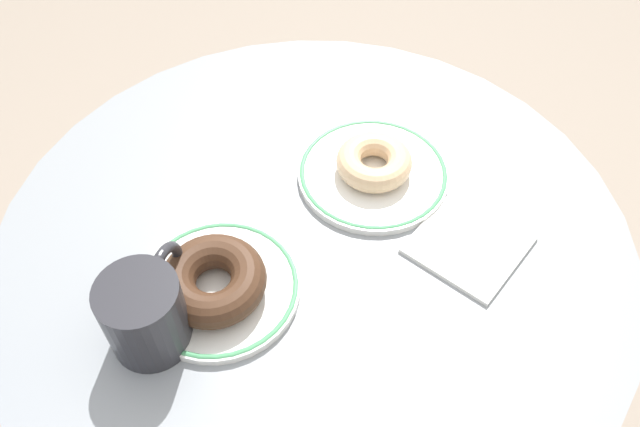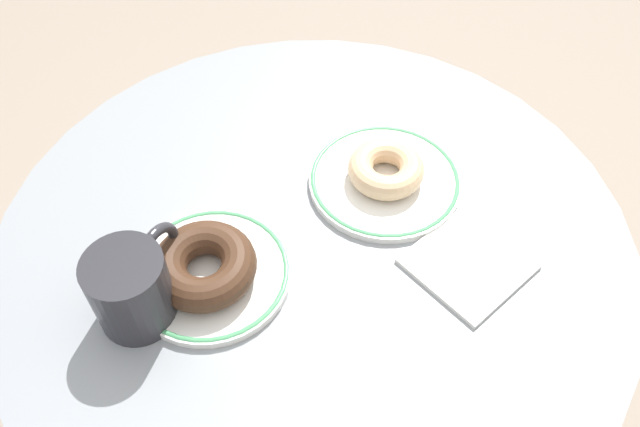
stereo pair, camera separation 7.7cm
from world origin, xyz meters
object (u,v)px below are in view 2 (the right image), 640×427
Objects in this scene: plate_left at (211,274)px; donut_glazed at (386,169)px; plate_right at (385,180)px; donut_chocolate at (204,265)px; cafe_table at (315,331)px; paper_napkin at (468,263)px; coffee_mug at (133,287)px.

plate_left is 1.90× the size of donut_glazed.
donut_glazed is at bearing -16.70° from plate_left.
donut_chocolate is at bearing 163.97° from plate_right.
paper_napkin is (0.08, -0.17, 0.25)m from cafe_table.
coffee_mug is at bearing 162.59° from donut_glazed.
donut_chocolate is (-0.01, -0.00, 0.03)m from plate_left.
cafe_table is 6.58× the size of donut_chocolate.
donut_glazed reaches higher than paper_napkin.
plate_left is 0.10m from coffee_mug.
coffee_mug is at bearing 157.85° from cafe_table.
cafe_table is at bearing 170.97° from donut_glazed.
plate_right is 1.62× the size of paper_napkin.
plate_right is (0.25, -0.07, 0.00)m from plate_left.
plate_left is 1.57× the size of donut_chocolate.
plate_right is at bearing -16.03° from donut_chocolate.
donut_chocolate reaches higher than plate_right.
coffee_mug is (-0.33, 0.10, 0.02)m from donut_glazed.
donut_glazed is (0.25, -0.07, -0.00)m from donut_chocolate.
plate_right is 2.02× the size of donut_glazed.
plate_left is 0.26m from donut_glazed.
donut_chocolate reaches higher than plate_left.
plate_left is 1.45× the size of coffee_mug.
donut_glazed reaches higher than cafe_table.
cafe_table is 0.31m from paper_napkin.
paper_napkin is at bearing -41.97° from coffee_mug.
plate_right is at bearing -16.70° from plate_left.
plate_left is (-0.12, 0.05, 0.25)m from cafe_table.
donut_chocolate is at bearing -170.37° from plate_left.
cafe_table is at bearing 114.76° from paper_napkin.
cafe_table is at bearing 170.97° from plate_right.
plate_right is 0.27m from donut_chocolate.
coffee_mug is (-0.07, 0.03, 0.02)m from donut_chocolate.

